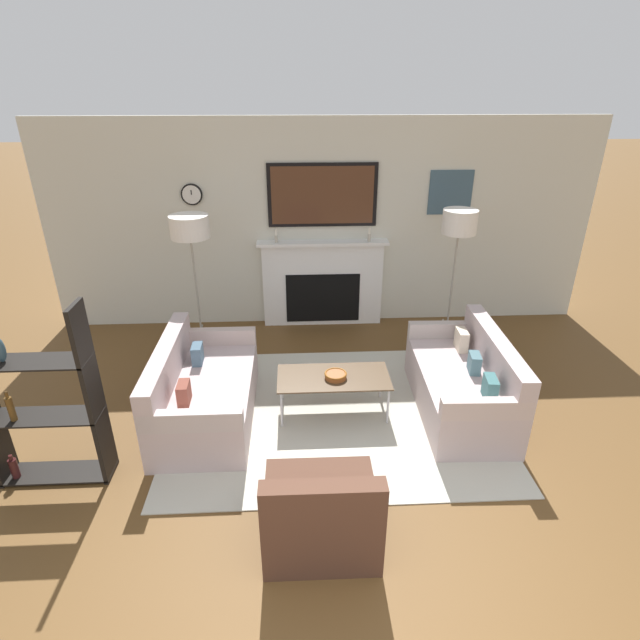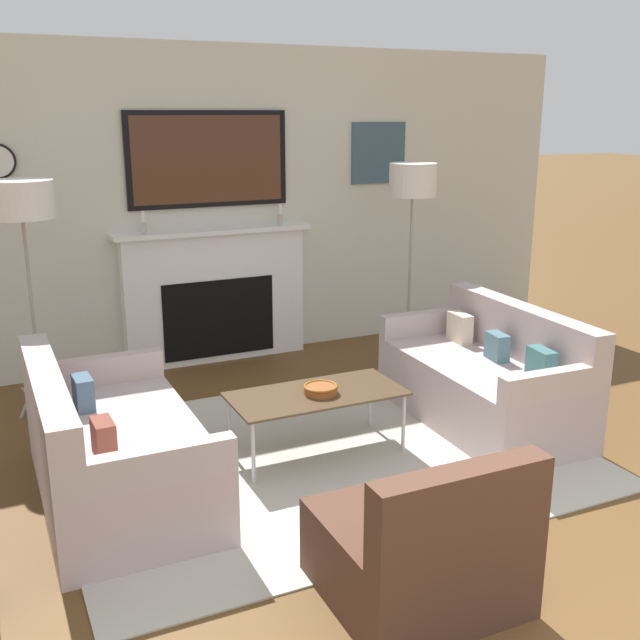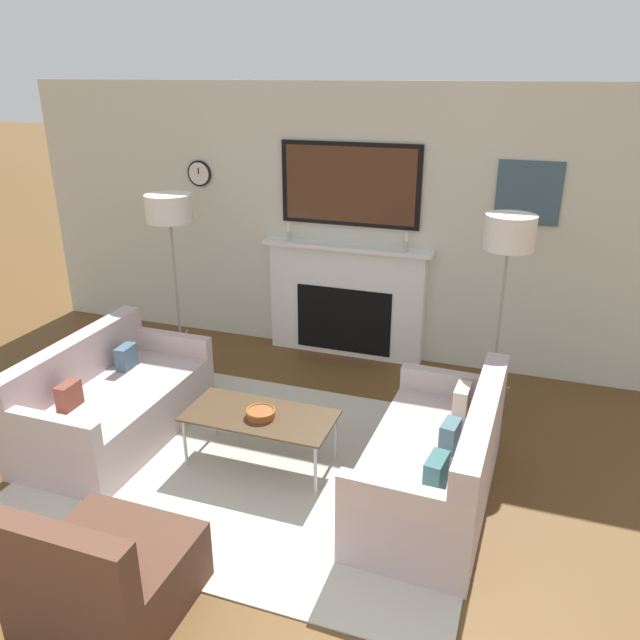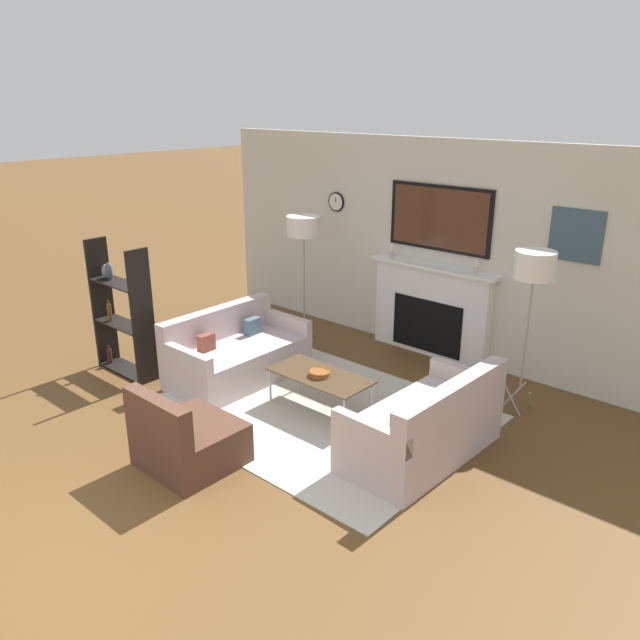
{
  "view_description": "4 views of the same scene",
  "coord_description": "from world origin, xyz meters",
  "views": [
    {
      "loc": [
        -0.36,
        -1.24,
        3.04
      ],
      "look_at": [
        -0.13,
        3.33,
        0.86
      ],
      "focal_mm": 28.0,
      "sensor_mm": 36.0,
      "label": 1
    },
    {
      "loc": [
        -1.88,
        -1.09,
        2.14
      ],
      "look_at": [
        0.16,
        3.27,
        0.8
      ],
      "focal_mm": 42.0,
      "sensor_mm": 36.0,
      "label": 2
    },
    {
      "loc": [
        1.73,
        -0.68,
        2.77
      ],
      "look_at": [
        0.24,
        3.59,
        0.96
      ],
      "focal_mm": 35.0,
      "sensor_mm": 36.0,
      "label": 3
    },
    {
      "loc": [
        3.91,
        -1.49,
        3.15
      ],
      "look_at": [
        -0.22,
        3.19,
        0.91
      ],
      "focal_mm": 35.0,
      "sensor_mm": 36.0,
      "label": 4
    }
  ],
  "objects": [
    {
      "name": "decorative_bowl",
      "position": [
        0.01,
        2.93,
        0.45
      ],
      "size": [
        0.22,
        0.22,
        0.06
      ],
      "color": "#944D22",
      "rests_on": "coffee_table"
    },
    {
      "name": "armchair",
      "position": [
        -0.22,
        1.39,
        0.25
      ],
      "size": [
        0.82,
        0.79,
        0.77
      ],
      "color": "#533426",
      "rests_on": "ground_plane"
    },
    {
      "name": "area_rug",
      "position": [
        0.0,
        2.93,
        0.01
      ],
      "size": [
        3.22,
        2.51,
        0.01
      ],
      "color": "beige",
      "rests_on": "ground_plane"
    },
    {
      "name": "fireplace_wall",
      "position": [
        0.0,
        5.17,
        1.22
      ],
      "size": [
        7.15,
        0.28,
        2.7
      ],
      "color": "silver",
      "rests_on": "ground_plane"
    },
    {
      "name": "floor_lamp_left",
      "position": [
        -1.56,
        4.39,
        1.55
      ],
      "size": [
        0.45,
        0.45,
        1.71
      ],
      "color": "#9E998E",
      "rests_on": "ground_plane"
    },
    {
      "name": "couch_left",
      "position": [
        -1.31,
        2.93,
        0.28
      ],
      "size": [
        0.87,
        1.62,
        0.8
      ],
      "color": "#BFABAA",
      "rests_on": "ground_plane"
    },
    {
      "name": "coffee_table",
      "position": [
        -0.01,
        2.95,
        0.39
      ],
      "size": [
        1.11,
        0.53,
        0.42
      ],
      "color": "#4C3823",
      "rests_on": "ground_plane"
    },
    {
      "name": "floor_lamp_right",
      "position": [
        1.56,
        4.39,
        1.57
      ],
      "size": [
        0.4,
        0.4,
        1.73
      ],
      "color": "#9E998E",
      "rests_on": "ground_plane"
    },
    {
      "name": "couch_right",
      "position": [
        1.3,
        2.93,
        0.3
      ],
      "size": [
        0.84,
        1.63,
        0.83
      ],
      "color": "#BFABAA",
      "rests_on": "ground_plane"
    }
  ]
}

